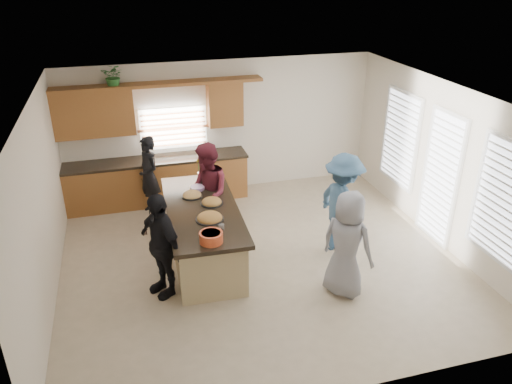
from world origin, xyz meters
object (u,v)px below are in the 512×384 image
object	(u,v)px
woman_left_back	(149,176)
woman_left_mid	(208,193)
woman_left_front	(161,245)
woman_right_front	(347,244)
island	(203,234)
woman_right_back	(343,205)
salad_bowl	(211,237)

from	to	relation	value
woman_left_back	woman_left_mid	xyz separation A→B (m)	(0.92, -1.27, 0.10)
woman_left_front	woman_right_front	distance (m)	2.73
island	woman_left_back	world-z (taller)	woman_left_back
woman_right_back	woman_right_front	size ratio (longest dim) A/B	1.07
woman_right_back	woman_left_back	bearing A→B (deg)	41.91
salad_bowl	woman_right_front	world-z (taller)	woman_right_front
island	woman_left_front	size ratio (longest dim) A/B	1.65
island	salad_bowl	world-z (taller)	salad_bowl
woman_right_back	woman_right_front	world-z (taller)	woman_right_back
woman_left_mid	woman_left_front	xyz separation A→B (m)	(-0.97, -1.44, -0.07)
woman_left_back	woman_right_back	distance (m)	3.82
island	woman_left_back	size ratio (longest dim) A/B	1.73
salad_bowl	woman_left_back	world-z (taller)	woman_left_back
woman_right_front	woman_left_front	bearing A→B (deg)	37.33
island	woman_left_front	distance (m)	1.15
woman_left_back	woman_right_front	distance (m)	4.31
island	woman_right_back	world-z (taller)	woman_right_back
woman_left_back	woman_left_mid	bearing A→B (deg)	13.50
woman_right_back	woman_right_front	bearing A→B (deg)	148.83
woman_left_back	woman_left_front	distance (m)	2.71
salad_bowl	woman_left_front	distance (m)	0.79
island	woman_right_front	xyz separation A→B (m)	(1.88, -1.52, 0.39)
salad_bowl	woman_left_back	bearing A→B (deg)	102.23
woman_left_back	island	bearing A→B (deg)	-2.16
island	woman_left_mid	bearing A→B (deg)	74.30
woman_left_back	woman_left_mid	world-z (taller)	woman_left_mid
woman_left_mid	woman_right_back	xyz separation A→B (m)	(2.09, -1.08, 0.00)
woman_left_mid	woman_right_front	size ratio (longest dim) A/B	1.07
island	salad_bowl	distance (m)	1.25
woman_left_mid	woman_right_back	size ratio (longest dim) A/B	1.00
woman_left_front	woman_right_front	size ratio (longest dim) A/B	0.99
woman_left_back	woman_right_back	size ratio (longest dim) A/B	0.88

